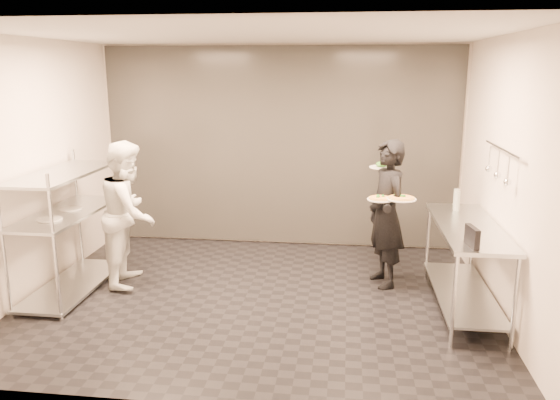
# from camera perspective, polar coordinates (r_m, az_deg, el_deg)

# --- Properties ---
(room_shell) EXTENTS (5.00, 4.00, 2.80)m
(room_shell) POSITION_cam_1_polar(r_m,az_deg,el_deg) (6.85, -0.85, 4.62)
(room_shell) COLOR black
(room_shell) RESTS_ON ground
(pass_rack) EXTENTS (0.60, 1.60, 1.50)m
(pass_rack) POSITION_cam_1_polar(r_m,az_deg,el_deg) (6.55, -21.33, -2.40)
(pass_rack) COLOR silver
(pass_rack) RESTS_ON ground
(prep_counter) EXTENTS (0.60, 1.80, 0.92)m
(prep_counter) POSITION_cam_1_polar(r_m,az_deg,el_deg) (5.96, 18.85, -5.18)
(prep_counter) COLOR silver
(prep_counter) RESTS_ON ground
(utensil_rail) EXTENTS (0.07, 1.20, 0.31)m
(utensil_rail) POSITION_cam_1_polar(r_m,az_deg,el_deg) (5.80, 21.94, 3.47)
(utensil_rail) COLOR silver
(utensil_rail) RESTS_ON room_shell
(waiter) EXTENTS (0.60, 0.72, 1.70)m
(waiter) POSITION_cam_1_polar(r_m,az_deg,el_deg) (6.34, 11.05, -1.44)
(waiter) COLOR black
(waiter) RESTS_ON ground
(chef) EXTENTS (0.74, 0.90, 1.68)m
(chef) POSITION_cam_1_polar(r_m,az_deg,el_deg) (6.54, -15.49, -1.33)
(chef) COLOR white
(chef) RESTS_ON ground
(pizza_plate_near) EXTENTS (0.28, 0.28, 0.05)m
(pizza_plate_near) POSITION_cam_1_polar(r_m,az_deg,el_deg) (6.08, 10.43, 0.15)
(pizza_plate_near) COLOR silver
(pizza_plate_near) RESTS_ON waiter
(pizza_plate_far) EXTENTS (0.32, 0.32, 0.05)m
(pizza_plate_far) POSITION_cam_1_polar(r_m,az_deg,el_deg) (6.05, 12.57, 0.19)
(pizza_plate_far) COLOR silver
(pizza_plate_far) RESTS_ON waiter
(salad_plate) EXTENTS (0.28, 0.28, 0.07)m
(salad_plate) POSITION_cam_1_polar(r_m,az_deg,el_deg) (6.51, 10.54, 3.55)
(salad_plate) COLOR silver
(salad_plate) RESTS_ON waiter
(pos_monitor) EXTENTS (0.09, 0.26, 0.18)m
(pos_monitor) POSITION_cam_1_polar(r_m,az_deg,el_deg) (5.15, 19.44, -3.64)
(pos_monitor) COLOR black
(pos_monitor) RESTS_ON prep_counter
(bottle_green) EXTENTS (0.06, 0.06, 0.22)m
(bottle_green) POSITION_cam_1_polar(r_m,az_deg,el_deg) (6.49, 17.93, 0.14)
(bottle_green) COLOR #96A497
(bottle_green) RESTS_ON prep_counter
(bottle_clear) EXTENTS (0.06, 0.06, 0.21)m
(bottle_clear) POSITION_cam_1_polar(r_m,az_deg,el_deg) (6.39, 18.01, -0.12)
(bottle_clear) COLOR #96A497
(bottle_clear) RESTS_ON prep_counter
(bottle_dark) EXTENTS (0.06, 0.06, 0.20)m
(bottle_dark) POSITION_cam_1_polar(r_m,az_deg,el_deg) (6.61, 17.93, 0.28)
(bottle_dark) COLOR black
(bottle_dark) RESTS_ON prep_counter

